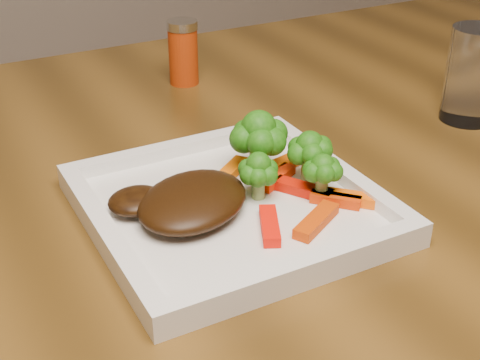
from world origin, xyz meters
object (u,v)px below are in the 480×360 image
plate (231,210)px  spice_shaker (183,53)px  drinking_glass (473,75)px  steak (193,201)px

plate → spice_shaker: bearing=73.2°
spice_shaker → plate: bearing=-106.8°
spice_shaker → drinking_glass: bearing=-47.3°
steak → spice_shaker: (0.15, 0.35, 0.02)m
plate → steak: bearing=178.2°
plate → spice_shaker: 0.37m
spice_shaker → drinking_glass: 0.39m
plate → steak: steak is taller
steak → drinking_glass: size_ratio=1.00×
plate → drinking_glass: size_ratio=2.25×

